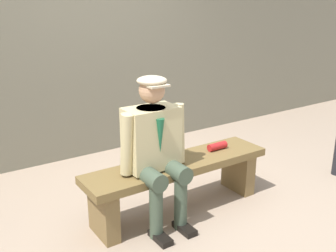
% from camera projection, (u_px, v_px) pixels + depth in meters
% --- Properties ---
extents(ground_plane, '(30.00, 30.00, 0.00)m').
position_uv_depth(ground_plane, '(178.00, 210.00, 3.63)').
color(ground_plane, gray).
extents(bench, '(1.76, 0.42, 0.49)m').
position_uv_depth(bench, '(178.00, 175.00, 3.53)').
color(bench, brown).
rests_on(bench, ground).
extents(seated_man, '(0.60, 0.57, 1.29)m').
position_uv_depth(seated_man, '(155.00, 145.00, 3.22)').
color(seated_man, tan).
rests_on(seated_man, ground).
extents(rolled_magazine, '(0.20, 0.07, 0.07)m').
position_uv_depth(rolled_magazine, '(217.00, 146.00, 3.74)').
color(rolled_magazine, '#B21E1E').
rests_on(rolled_magazine, bench).
extents(stadium_wall, '(12.00, 0.24, 2.30)m').
position_uv_depth(stadium_wall, '(91.00, 61.00, 4.76)').
color(stadium_wall, slate).
rests_on(stadium_wall, ground).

